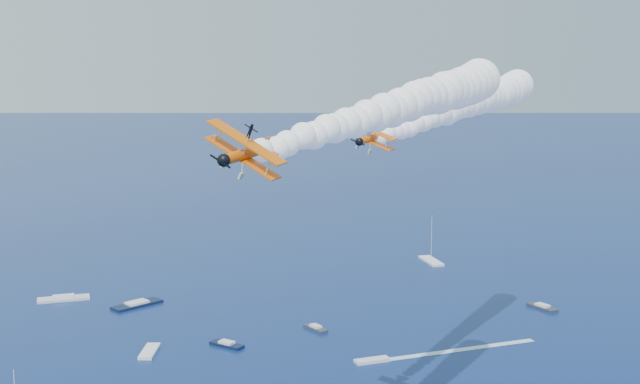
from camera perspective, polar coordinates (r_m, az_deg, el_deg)
biplane_lead at (r=127.03m, az=3.39°, el=3.64°), size 10.57×11.90×7.98m
biplane_trail at (r=84.70m, az=-5.08°, el=2.57°), size 11.64×12.99×9.46m
smoke_trail_lead at (r=158.98m, az=9.42°, el=5.64°), size 74.21×55.69×12.53m
smoke_trail_trail at (r=115.18m, az=5.18°, el=5.69°), size 74.28×57.46×12.53m
spectator_boats at (r=203.95m, az=-13.85°, el=-10.30°), size 239.11×182.98×0.70m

